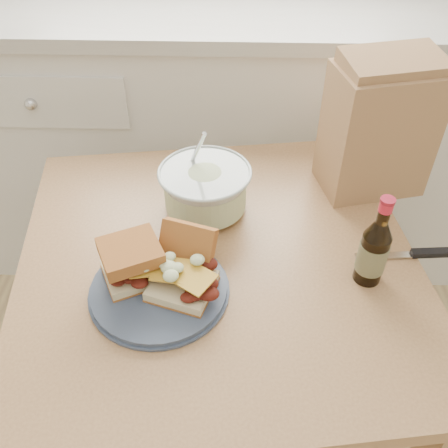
{
  "coord_description": "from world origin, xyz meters",
  "views": [
    {
      "loc": [
        0.09,
        0.12,
        1.45
      ],
      "look_at": [
        0.07,
        0.87,
        0.77
      ],
      "focal_mm": 40.0,
      "sensor_mm": 36.0,
      "label": 1
    }
  ],
  "objects_px": {
    "coleslaw_bowl": "(205,191)",
    "paper_bag": "(378,131)",
    "beer_bottle": "(374,251)",
    "dining_table": "(219,288)",
    "plate": "(159,289)"
  },
  "relations": [
    {
      "from": "dining_table",
      "to": "plate",
      "type": "height_order",
      "value": "plate"
    },
    {
      "from": "coleslaw_bowl",
      "to": "paper_bag",
      "type": "distance_m",
      "value": 0.42
    },
    {
      "from": "coleslaw_bowl",
      "to": "beer_bottle",
      "type": "bearing_deg",
      "value": -31.3
    },
    {
      "from": "dining_table",
      "to": "plate",
      "type": "distance_m",
      "value": 0.19
    },
    {
      "from": "coleslaw_bowl",
      "to": "beer_bottle",
      "type": "xyz_separation_m",
      "value": [
        0.34,
        -0.2,
        0.02
      ]
    },
    {
      "from": "coleslaw_bowl",
      "to": "beer_bottle",
      "type": "height_order",
      "value": "coleslaw_bowl"
    },
    {
      "from": "dining_table",
      "to": "coleslaw_bowl",
      "type": "distance_m",
      "value": 0.22
    },
    {
      "from": "plate",
      "to": "beer_bottle",
      "type": "xyz_separation_m",
      "value": [
        0.41,
        0.05,
        0.07
      ]
    },
    {
      "from": "plate",
      "to": "paper_bag",
      "type": "distance_m",
      "value": 0.61
    },
    {
      "from": "dining_table",
      "to": "beer_bottle",
      "type": "height_order",
      "value": "beer_bottle"
    },
    {
      "from": "coleslaw_bowl",
      "to": "paper_bag",
      "type": "height_order",
      "value": "paper_bag"
    },
    {
      "from": "dining_table",
      "to": "beer_bottle",
      "type": "distance_m",
      "value": 0.35
    },
    {
      "from": "coleslaw_bowl",
      "to": "beer_bottle",
      "type": "relative_size",
      "value": 1.02
    },
    {
      "from": "plate",
      "to": "dining_table",
      "type": "bearing_deg",
      "value": 41.72
    },
    {
      "from": "paper_bag",
      "to": "beer_bottle",
      "type": "bearing_deg",
      "value": -113.94
    }
  ]
}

